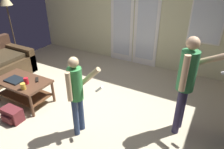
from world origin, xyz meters
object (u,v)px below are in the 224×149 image
coffee_table (23,86)px  floor_lamp (6,4)px  person_adult (187,79)px  cup_by_laptop (26,81)px  person_child (77,90)px  cup_near_edge (23,86)px  laptop_closed (15,80)px  backpack (12,115)px  tv_remote_black (37,80)px

coffee_table → floor_lamp: (-1.71, 1.21, 1.17)m
person_adult → cup_by_laptop: size_ratio=13.05×
person_child → cup_near_edge: 1.15m
floor_lamp → laptop_closed: bearing=-38.5°
laptop_closed → cup_by_laptop: 0.28m
person_child → cup_near_edge: (-1.12, -0.04, -0.24)m
person_adult → cup_near_edge: person_adult is taller
person_child → cup_near_edge: person_child is taller
backpack → cup_near_edge: 0.50m
laptop_closed → tv_remote_black: bearing=30.1°
person_adult → floor_lamp: floor_lamp is taller
floor_lamp → backpack: bearing=-41.0°
backpack → tv_remote_black: 0.72m
floor_lamp → tv_remote_black: bearing=-28.9°
person_child → floor_lamp: bearing=156.3°
coffee_table → cup_near_edge: (0.27, -0.19, 0.18)m
backpack → tv_remote_black: (-0.02, 0.63, 0.35)m
person_child → floor_lamp: size_ratio=0.72×
cup_near_edge → floor_lamp: bearing=144.7°
coffee_table → person_child: person_child is taller
floor_lamp → tv_remote_black: (1.94, -1.07, -1.03)m
person_child → laptop_closed: person_child is taller
coffee_table → person_child: 1.47m
laptop_closed → backpack: bearing=-50.5°
cup_near_edge → cup_by_laptop: 0.18m
coffee_table → person_adult: bearing=13.1°
person_child → tv_remote_black: size_ratio=7.44×
cup_near_edge → cup_by_laptop: bearing=123.3°
cup_near_edge → tv_remote_black: size_ratio=0.64×
person_adult → cup_near_edge: size_ratio=13.98×
person_child → tv_remote_black: bearing=165.9°
floor_lamp → coffee_table: bearing=-35.4°
tv_remote_black → backpack: bearing=-45.9°
coffee_table → floor_lamp: floor_lamp is taller
cup_by_laptop → tv_remote_black: 0.19m
backpack → cup_near_edge: size_ratio=3.15×
person_child → cup_near_edge: bearing=-178.1°
floor_lamp → tv_remote_black: size_ratio=10.38×
coffee_table → floor_lamp: size_ratio=0.57×
person_adult → person_child: size_ratio=1.21×
person_adult → person_child: bearing=-149.3°
coffee_table → backpack: (0.25, -0.49, -0.22)m
person_child → tv_remote_black: 1.23m
person_adult → cup_near_edge: bearing=-161.4°
tv_remote_black → cup_by_laptop: bearing=-66.5°
backpack → laptop_closed: laptop_closed is taller
backpack → laptop_closed: (-0.36, 0.43, 0.36)m
floor_lamp → cup_by_laptop: bearing=-33.6°
tv_remote_black → floor_lamp: bearing=-166.2°
coffee_table → cup_near_edge: 0.38m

